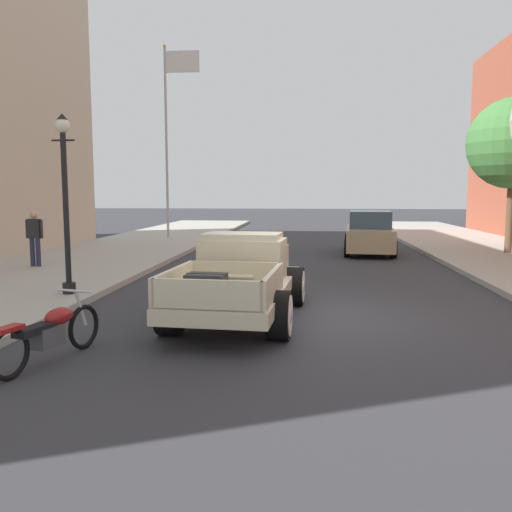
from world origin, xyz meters
The scene contains 7 objects.
ground_plane centered at (0.00, 0.00, 0.00)m, with size 140.00×140.00×0.00m, color #333338.
hotrod_truck_cream centered at (-1.14, -0.03, 0.75)m, with size 2.40×5.02×1.58m.
motorcycle_parked centered at (-3.43, -3.15, 0.44)m, with size 0.76×2.07×0.93m.
car_background_tan centered at (2.46, 10.83, 0.77)m, with size 2.12×4.42×1.65m.
pedestrian_sidewalk_left centered at (-8.00, 5.12, 1.09)m, with size 0.53×0.22×1.65m.
street_lamp_near centered at (-5.09, 1.04, 2.39)m, with size 0.50×0.32×3.85m.
flagpole centered at (-6.51, 15.63, 5.77)m, with size 1.74×0.16×9.16m.
Camera 1 is at (0.08, -9.99, 2.33)m, focal length 37.44 mm.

